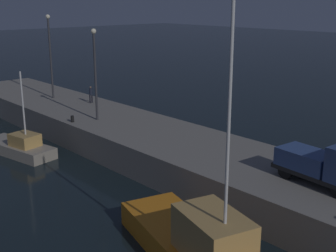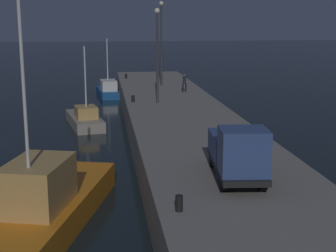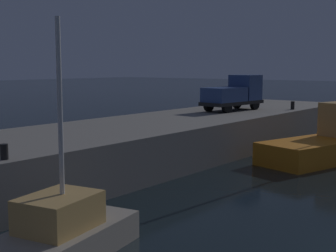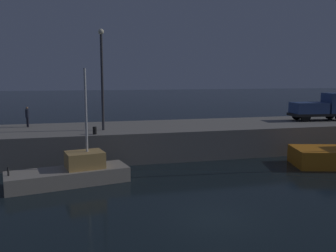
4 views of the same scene
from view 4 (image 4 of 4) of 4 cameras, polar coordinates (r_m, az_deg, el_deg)
ground_plane at (r=16.78m, az=7.59°, el=-14.56°), size 320.00×320.00×0.00m
pier_quay at (r=30.10m, az=-2.73°, el=-2.17°), size 56.07×7.78×2.30m
fishing_boat_blue at (r=22.45m, az=-15.05°, el=-7.20°), size 7.38×3.63×6.87m
lamp_post_east at (r=27.81m, az=-10.44°, el=8.52°), size 0.44×0.44×7.62m
utility_truck at (r=36.57m, az=23.13°, el=2.73°), size 5.51×2.39×2.55m
dockworker at (r=31.35m, az=-21.44°, el=1.56°), size 0.38×0.43×1.66m
bollard_east at (r=26.09m, az=-11.56°, el=-0.71°), size 0.28×0.28×0.54m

